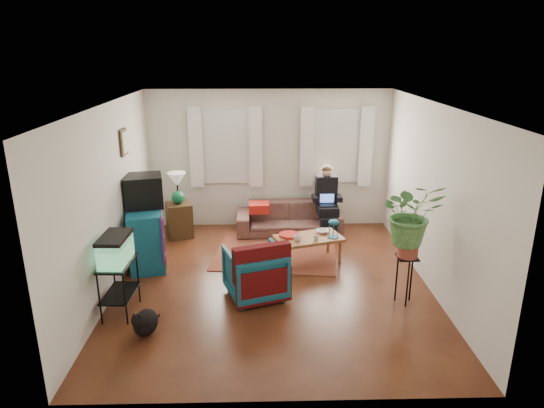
{
  "coord_description": "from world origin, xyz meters",
  "views": [
    {
      "loc": [
        -0.18,
        -6.43,
        3.32
      ],
      "look_at": [
        0.0,
        0.4,
        1.1
      ],
      "focal_mm": 32.0,
      "sensor_mm": 36.0,
      "label": 1
    }
  ],
  "objects_px": {
    "side_table": "(179,220)",
    "sofa": "(289,213)",
    "armchair": "(255,270)",
    "coffee_table": "(309,249)",
    "dresser": "(146,236)",
    "plant_stand": "(405,280)",
    "aquarium_stand": "(120,288)"
  },
  "relations": [
    {
      "from": "armchair",
      "to": "dresser",
      "type": "bearing_deg",
      "value": -51.47
    },
    {
      "from": "sofa",
      "to": "plant_stand",
      "type": "height_order",
      "value": "sofa"
    },
    {
      "from": "armchair",
      "to": "plant_stand",
      "type": "distance_m",
      "value": 2.03
    },
    {
      "from": "dresser",
      "to": "aquarium_stand",
      "type": "relative_size",
      "value": 1.45
    },
    {
      "from": "side_table",
      "to": "armchair",
      "type": "bearing_deg",
      "value": -58.35
    },
    {
      "from": "dresser",
      "to": "coffee_table",
      "type": "bearing_deg",
      "value": -13.37
    },
    {
      "from": "armchair",
      "to": "plant_stand",
      "type": "xyz_separation_m",
      "value": [
        2.02,
        -0.24,
        -0.05
      ]
    },
    {
      "from": "dresser",
      "to": "sofa",
      "type": "bearing_deg",
      "value": 15.8
    },
    {
      "from": "side_table",
      "to": "aquarium_stand",
      "type": "height_order",
      "value": "aquarium_stand"
    },
    {
      "from": "aquarium_stand",
      "to": "armchair",
      "type": "distance_m",
      "value": 1.8
    },
    {
      "from": "sofa",
      "to": "coffee_table",
      "type": "distance_m",
      "value": 1.34
    },
    {
      "from": "sofa",
      "to": "coffee_table",
      "type": "xyz_separation_m",
      "value": [
        0.24,
        -1.31,
        -0.16
      ]
    },
    {
      "from": "coffee_table",
      "to": "dresser",
      "type": "bearing_deg",
      "value": 162.12
    },
    {
      "from": "side_table",
      "to": "plant_stand",
      "type": "height_order",
      "value": "plant_stand"
    },
    {
      "from": "dresser",
      "to": "plant_stand",
      "type": "relative_size",
      "value": 1.53
    },
    {
      "from": "dresser",
      "to": "armchair",
      "type": "height_order",
      "value": "dresser"
    },
    {
      "from": "dresser",
      "to": "aquarium_stand",
      "type": "xyz_separation_m",
      "value": [
        -0.01,
        -1.53,
        -0.11
      ]
    },
    {
      "from": "sofa",
      "to": "side_table",
      "type": "bearing_deg",
      "value": -177.44
    },
    {
      "from": "aquarium_stand",
      "to": "coffee_table",
      "type": "height_order",
      "value": "aquarium_stand"
    },
    {
      "from": "sofa",
      "to": "dresser",
      "type": "relative_size",
      "value": 1.85
    },
    {
      "from": "side_table",
      "to": "plant_stand",
      "type": "relative_size",
      "value": 0.93
    },
    {
      "from": "armchair",
      "to": "coffee_table",
      "type": "relative_size",
      "value": 0.74
    },
    {
      "from": "side_table",
      "to": "coffee_table",
      "type": "bearing_deg",
      "value": -27.5
    },
    {
      "from": "sofa",
      "to": "aquarium_stand",
      "type": "relative_size",
      "value": 2.69
    },
    {
      "from": "sofa",
      "to": "aquarium_stand",
      "type": "height_order",
      "value": "sofa"
    },
    {
      "from": "side_table",
      "to": "sofa",
      "type": "bearing_deg",
      "value": 3.97
    },
    {
      "from": "armchair",
      "to": "sofa",
      "type": "bearing_deg",
      "value": -123.23
    },
    {
      "from": "sofa",
      "to": "aquarium_stand",
      "type": "distance_m",
      "value": 3.68
    },
    {
      "from": "aquarium_stand",
      "to": "armchair",
      "type": "height_order",
      "value": "armchair"
    },
    {
      "from": "sofa",
      "to": "armchair",
      "type": "relative_size",
      "value": 2.49
    },
    {
      "from": "aquarium_stand",
      "to": "plant_stand",
      "type": "height_order",
      "value": "aquarium_stand"
    },
    {
      "from": "dresser",
      "to": "coffee_table",
      "type": "height_order",
      "value": "dresser"
    }
  ]
}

